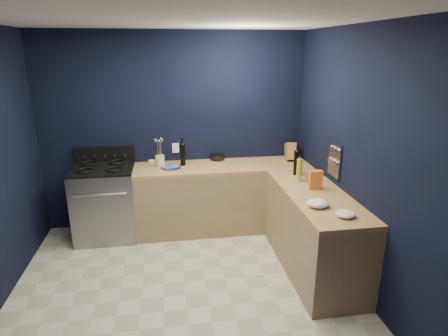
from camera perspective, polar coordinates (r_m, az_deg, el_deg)
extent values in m
cube|color=#B6B19E|center=(4.00, -5.89, -18.78)|extent=(3.50, 3.50, 0.02)
cube|color=silver|center=(3.23, -7.46, 21.93)|extent=(3.50, 3.50, 0.02)
cube|color=black|center=(5.09, -7.49, 5.51)|extent=(3.50, 0.02, 2.60)
cube|color=black|center=(3.87, 20.40, 0.61)|extent=(0.02, 3.50, 2.60)
cube|color=black|center=(1.81, -3.91, -18.39)|extent=(3.50, 0.02, 2.60)
cube|color=#927652|center=(5.09, -0.20, -4.61)|extent=(2.30, 0.63, 0.86)
cube|color=brown|center=(4.94, -0.21, 0.22)|extent=(2.30, 0.63, 0.04)
cube|color=#927652|center=(4.29, 13.46, -9.61)|extent=(0.63, 1.67, 0.86)
cube|color=brown|center=(4.11, 13.90, -4.02)|extent=(0.63, 1.67, 0.04)
cube|color=gray|center=(5.08, -17.56, -5.16)|extent=(0.76, 0.66, 0.92)
cube|color=black|center=(4.80, -18.06, -6.72)|extent=(0.59, 0.02, 0.42)
cube|color=black|center=(4.92, -18.07, -0.06)|extent=(0.76, 0.66, 0.03)
cube|color=black|center=(5.18, -17.69, 2.05)|extent=(0.76, 0.06, 0.20)
cube|color=gray|center=(4.36, 16.53, 1.20)|extent=(0.02, 0.28, 0.38)
cube|color=white|center=(5.12, -7.38, 3.05)|extent=(0.09, 0.02, 0.13)
cylinder|color=teal|center=(4.86, -8.12, 0.19)|extent=(0.29, 0.29, 0.03)
cylinder|color=white|center=(5.12, -10.98, 0.99)|extent=(0.10, 0.10, 0.04)
cylinder|color=#F5F5C7|center=(4.94, -9.73, 1.10)|extent=(0.15, 0.15, 0.15)
cylinder|color=black|center=(4.92, -6.31, 2.02)|extent=(0.09, 0.09, 0.28)
cylinder|color=black|center=(5.16, -1.01, 1.65)|extent=(0.23, 0.23, 0.07)
cube|color=brown|center=(5.23, 10.10, 2.50)|extent=(0.16, 0.29, 0.29)
cylinder|color=black|center=(4.61, 11.00, 0.75)|extent=(0.08, 0.08, 0.29)
cylinder|color=#93AF2D|center=(4.40, 11.38, -0.30)|extent=(0.07, 0.07, 0.26)
cylinder|color=olive|center=(4.39, 12.61, -1.53)|extent=(0.06, 0.06, 0.10)
cylinder|color=olive|center=(4.24, 13.03, -2.31)|extent=(0.06, 0.06, 0.09)
cube|color=#C24F27|center=(4.19, 13.78, -1.77)|extent=(0.15, 0.07, 0.21)
ellipsoid|color=white|center=(3.75, 14.14, -5.25)|extent=(0.23, 0.21, 0.08)
ellipsoid|color=white|center=(3.61, 18.02, -6.70)|extent=(0.18, 0.16, 0.05)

